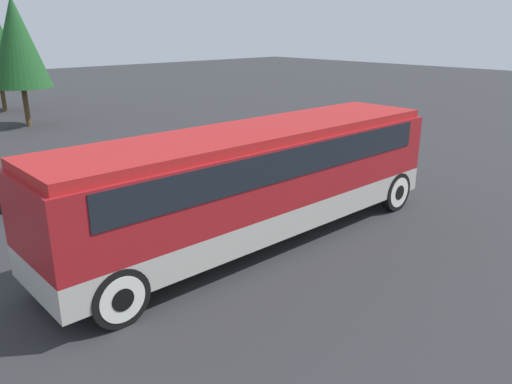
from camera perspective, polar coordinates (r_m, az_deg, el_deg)
ground_plane at (r=13.17m, az=0.00°, el=-5.55°), size 120.00×120.00×0.00m
tour_bus at (r=12.61m, az=0.32°, el=2.15°), size 11.28×2.64×2.98m
parked_car_mid at (r=19.17m, az=-9.56°, el=3.98°), size 4.18×1.92×1.30m
tree_right at (r=30.68m, az=-25.65°, el=15.15°), size 3.18×3.18×6.94m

